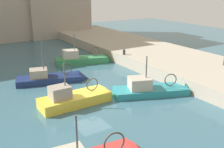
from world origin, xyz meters
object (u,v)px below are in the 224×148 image
Objects in this scene: fishing_boat_navy at (54,80)px; fishing_boat_teal at (155,92)px; fishing_boat_green at (84,62)px; mooring_bollard_mid at (124,52)px; fishing_boat_yellow at (79,102)px.

fishing_boat_teal is at bearing -50.63° from fishing_boat_navy.
mooring_bollard_mid is (3.40, -3.15, 1.32)m from fishing_boat_green.
fishing_boat_teal is 12.66× the size of mooring_bollard_mid.
fishing_boat_green is at bearing 137.25° from mooring_bollard_mid.
fishing_boat_teal is 6.27m from fishing_boat_yellow.
fishing_boat_green is 1.10× the size of fishing_boat_yellow.
fishing_boat_teal reaches higher than mooring_bollard_mid.
fishing_boat_navy is at bearing -173.48° from mooring_bollard_mid.
fishing_boat_green is 4.82m from mooring_bollard_mid.
fishing_boat_green is (5.10, 4.12, 0.04)m from fishing_boat_navy.
fishing_boat_navy is 1.01× the size of fishing_boat_green.
mooring_bollard_mid is at bearing -42.75° from fishing_boat_green.
fishing_boat_green reaches higher than fishing_boat_teal.
fishing_boat_teal is at bearing -85.92° from fishing_boat_green.
fishing_boat_green is at bearing 38.90° from fishing_boat_navy.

